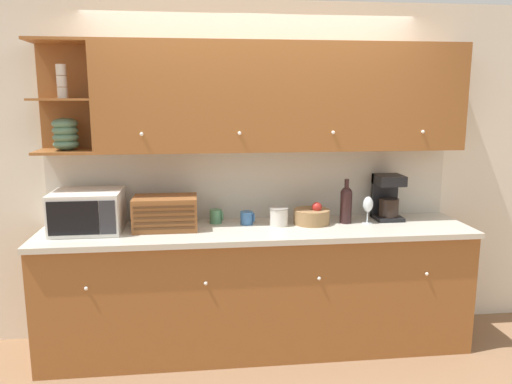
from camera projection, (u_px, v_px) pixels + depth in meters
name	position (u px, v px, depth m)	size (l,w,h in m)	color
ground_plane	(253.00, 326.00, 4.17)	(24.00, 24.00, 0.00)	#896647
wall_back	(252.00, 172.00, 3.96)	(5.54, 0.06, 2.60)	silver
counter_unit	(257.00, 288.00, 3.77)	(3.16, 0.67, 0.94)	#935628
backsplash_panel	(253.00, 183.00, 3.94)	(3.14, 0.01, 0.56)	beige
upper_cabinets	(276.00, 98.00, 3.68)	(3.14, 0.35, 0.79)	#935628
microwave	(88.00, 211.00, 3.56)	(0.48, 0.42, 0.29)	silver
bread_box	(165.00, 213.00, 3.62)	(0.46, 0.30, 0.24)	brown
mug	(216.00, 216.00, 3.81)	(0.10, 0.09, 0.10)	#4C845B
mug_blue_second	(247.00, 218.00, 3.77)	(0.11, 0.10, 0.10)	#38669E
storage_canister	(279.00, 217.00, 3.73)	(0.14, 0.14, 0.14)	silver
fruit_basket	(312.00, 216.00, 3.79)	(0.27, 0.27, 0.17)	#937047
wine_bottle	(346.00, 203.00, 3.79)	(0.09, 0.09, 0.34)	black
wine_glass	(368.00, 205.00, 3.78)	(0.08, 0.08, 0.21)	silver
coffee_maker	(387.00, 197.00, 3.92)	(0.21, 0.22, 0.35)	black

